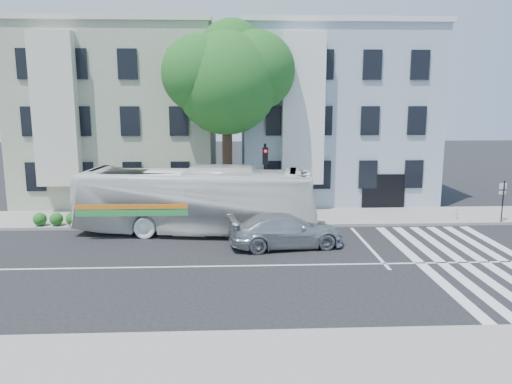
{
  "coord_description": "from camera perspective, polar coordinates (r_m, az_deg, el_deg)",
  "views": [
    {
      "loc": [
        0.32,
        -19.32,
        6.68
      ],
      "look_at": [
        1.37,
        3.46,
        2.4
      ],
      "focal_mm": 35.0,
      "sensor_mm": 36.0,
      "label": 1
    }
  ],
  "objects": [
    {
      "name": "sedan",
      "position": [
        22.84,
        3.46,
        -4.42
      ],
      "size": [
        2.86,
        5.48,
        1.52
      ],
      "primitive_type": "imported",
      "rotation": [
        0.0,
        0.0,
        1.72
      ],
      "color": "#BABEC2",
      "rests_on": "ground"
    },
    {
      "name": "far_sign_pole",
      "position": [
        29.69,
        26.38,
        -0.35
      ],
      "size": [
        0.41,
        0.18,
        2.26
      ],
      "rotation": [
        0.0,
        0.0,
        0.13
      ],
      "color": "black",
      "rests_on": "sidewalk_far"
    },
    {
      "name": "sidewalk_near",
      "position": [
        13.12,
        -3.92,
        -19.65
      ],
      "size": [
        80.0,
        4.0,
        0.15
      ],
      "primitive_type": "cube",
      "color": "gray",
      "rests_on": "ground"
    },
    {
      "name": "building_right",
      "position": [
        34.99,
        8.46,
        8.58
      ],
      "size": [
        12.0,
        10.0,
        11.0
      ],
      "primitive_type": "cube",
      "color": "#A1AFC0",
      "rests_on": "ground"
    },
    {
      "name": "bus",
      "position": [
        25.1,
        -6.79,
        -0.95
      ],
      "size": [
        4.38,
        12.3,
        3.35
      ],
      "primitive_type": "imported",
      "rotation": [
        0.0,
        0.0,
        1.44
      ],
      "color": "silver",
      "rests_on": "ground"
    },
    {
      "name": "street_tree",
      "position": [
        28.08,
        -3.26,
        12.96
      ],
      "size": [
        7.3,
        5.9,
        11.1
      ],
      "color": "#2D2116",
      "rests_on": "ground"
    },
    {
      "name": "sidewalk_far",
      "position": [
        28.11,
        -3.23,
        -2.98
      ],
      "size": [
        80.0,
        4.0,
        0.15
      ],
      "primitive_type": "cube",
      "color": "gray",
      "rests_on": "ground"
    },
    {
      "name": "hedge",
      "position": [
        27.1,
        -15.03,
        -2.92
      ],
      "size": [
        8.54,
        1.52,
        0.7
      ],
      "primitive_type": null,
      "rotation": [
        0.0,
        0.0,
        -0.08
      ],
      "color": "#2E541B",
      "rests_on": "sidewalk_far"
    },
    {
      "name": "ground",
      "position": [
        20.45,
        -3.44,
        -8.46
      ],
      "size": [
        120.0,
        120.0,
        0.0
      ],
      "primitive_type": "plane",
      "color": "black",
      "rests_on": "ground"
    },
    {
      "name": "fire_hydrant",
      "position": [
        29.64,
        21.83,
        -2.21
      ],
      "size": [
        0.38,
        0.24,
        0.66
      ],
      "rotation": [
        0.0,
        0.0,
        -0.36
      ],
      "color": "#BBBBB7",
      "rests_on": "sidewalk_far"
    },
    {
      "name": "traffic_signal",
      "position": [
        26.29,
        1.05,
        2.18
      ],
      "size": [
        0.46,
        0.54,
        4.36
      ],
      "rotation": [
        0.0,
        0.0,
        -0.12
      ],
      "color": "black",
      "rests_on": "ground"
    },
    {
      "name": "building_left",
      "position": [
        35.12,
        -14.84,
        8.36
      ],
      "size": [
        12.0,
        10.0,
        11.0
      ],
      "primitive_type": "cube",
      "color": "#979F86",
      "rests_on": "ground"
    }
  ]
}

